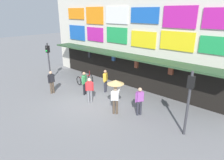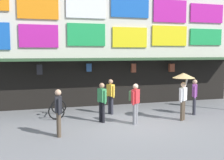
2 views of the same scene
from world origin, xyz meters
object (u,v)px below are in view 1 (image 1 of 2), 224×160
at_px(pedestrian_with_umbrella, 115,87).
at_px(pedestrian_in_purple, 51,81).
at_px(traffic_light_near, 48,56).
at_px(pedestrian_in_blue, 105,80).
at_px(traffic_light_far, 190,94).
at_px(pedestrian_in_green, 84,82).
at_px(pedestrian_in_white, 140,100).
at_px(bicycle_parked, 85,79).
at_px(pedestrian_in_black, 90,88).

relative_size(pedestrian_with_umbrella, pedestrian_in_purple, 1.24).
distance_m(traffic_light_near, pedestrian_in_blue, 5.68).
relative_size(traffic_light_far, pedestrian_in_purple, 1.90).
height_order(pedestrian_in_blue, pedestrian_in_purple, same).
xyz_separation_m(traffic_light_far, pedestrian_with_umbrella, (-3.81, -0.73, -0.50)).
bearing_deg(pedestrian_in_green, pedestrian_in_white, 2.10).
relative_size(bicycle_parked, pedestrian_in_black, 0.75).
bearing_deg(bicycle_parked, traffic_light_far, -8.80).
relative_size(pedestrian_with_umbrella, pedestrian_in_green, 1.24).
bearing_deg(traffic_light_near, pedestrian_in_white, 0.64).
height_order(pedestrian_in_black, pedestrian_in_green, same).
distance_m(pedestrian_in_green, pedestrian_in_blue, 1.54).
height_order(traffic_light_far, pedestrian_in_blue, traffic_light_far).
height_order(traffic_light_near, pedestrian_in_white, traffic_light_near).
relative_size(pedestrian_in_green, pedestrian_in_blue, 1.00).
height_order(bicycle_parked, pedestrian_in_white, pedestrian_in_white).
distance_m(bicycle_parked, pedestrian_in_green, 2.35).
relative_size(pedestrian_in_white, pedestrian_with_umbrella, 0.81).
height_order(traffic_light_near, pedestrian_in_purple, traffic_light_near).
distance_m(pedestrian_with_umbrella, pedestrian_in_purple, 5.50).
relative_size(pedestrian_in_black, pedestrian_in_blue, 1.00).
xyz_separation_m(traffic_light_near, pedestrian_with_umbrella, (8.12, -0.71, -0.50)).
xyz_separation_m(pedestrian_in_white, pedestrian_in_blue, (-3.81, 1.17, 0.00)).
height_order(traffic_light_near, pedestrian_in_blue, traffic_light_near).
height_order(bicycle_parked, pedestrian_with_umbrella, pedestrian_with_umbrella).
relative_size(pedestrian_in_black, pedestrian_with_umbrella, 0.81).
relative_size(pedestrian_in_white, pedestrian_in_blue, 1.00).
bearing_deg(pedestrian_in_black, pedestrian_in_white, 13.38).
relative_size(traffic_light_far, pedestrian_in_blue, 1.90).
bearing_deg(bicycle_parked, traffic_light_near, -154.05).
relative_size(pedestrian_in_black, pedestrian_in_green, 1.00).
xyz_separation_m(traffic_light_far, pedestrian_in_purple, (-9.21, -1.52, -1.19)).
height_order(traffic_light_near, bicycle_parked, traffic_light_near).
height_order(traffic_light_far, pedestrian_in_purple, traffic_light_far).
height_order(pedestrian_in_black, pedestrian_with_umbrella, pedestrian_with_umbrella).
bearing_deg(pedestrian_in_white, pedestrian_with_umbrella, -143.62).
bearing_deg(pedestrian_with_umbrella, pedestrian_in_black, 179.50).
bearing_deg(pedestrian_in_purple, pedestrian_in_black, 14.47).
relative_size(bicycle_parked, pedestrian_with_umbrella, 0.61).
bearing_deg(pedestrian_in_green, traffic_light_far, 0.66).
bearing_deg(pedestrian_in_white, pedestrian_in_purple, -166.08).
bearing_deg(pedestrian_in_blue, pedestrian_in_purple, -133.89).
height_order(traffic_light_far, pedestrian_with_umbrella, traffic_light_far).
xyz_separation_m(traffic_light_far, pedestrian_in_blue, (-6.53, 1.26, -1.19)).
height_order(pedestrian_in_black, pedestrian_in_purple, same).
distance_m(traffic_light_near, pedestrian_in_white, 9.30).
xyz_separation_m(bicycle_parked, pedestrian_in_white, (6.31, -1.31, 0.55)).
height_order(traffic_light_near, pedestrian_with_umbrella, traffic_light_near).
xyz_separation_m(traffic_light_far, pedestrian_in_black, (-6.04, -0.71, -1.16)).
xyz_separation_m(bicycle_parked, pedestrian_in_purple, (-0.18, -2.92, 0.55)).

